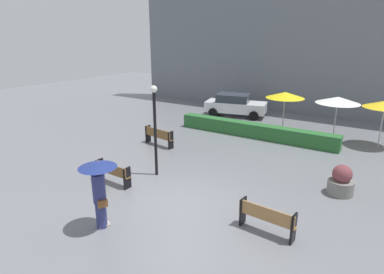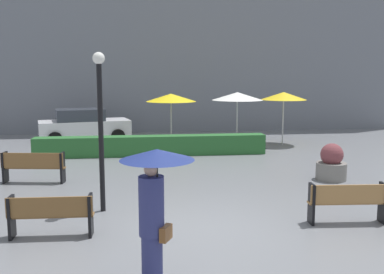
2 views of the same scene
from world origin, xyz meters
name	(u,v)px [view 2 (image 2 of 2)]	position (x,y,z in m)	size (l,w,h in m)	color
ground_plane	(203,226)	(0.00, 0.00, 0.00)	(60.00, 60.00, 0.00)	slate
bench_far_left	(33,165)	(-4.45, 4.31, 0.55)	(1.88, 0.61, 0.92)	brown
bench_near_left	(51,213)	(-3.08, -0.27, 0.50)	(1.66, 0.40, 0.85)	brown
bench_near_right	(348,200)	(3.12, -0.24, 0.53)	(1.71, 0.46, 0.88)	#9E7242
pedestrian_with_umbrella	(154,195)	(-1.13, -2.60, 1.44)	(1.10, 1.10, 2.14)	navy
planter_pot	(331,164)	(4.51, 3.61, 0.48)	(0.91, 0.91, 1.13)	slate
lamp_post	(100,115)	(-2.20, 1.34, 2.29)	(0.28, 0.28, 3.71)	black
patio_umbrella_yellow	(171,98)	(0.13, 10.56, 2.18)	(2.24, 2.24, 2.36)	silver
patio_umbrella_white	(237,96)	(3.07, 10.24, 2.24)	(2.27, 2.27, 2.42)	silver
patio_umbrella_yellow_far	(284,96)	(5.26, 10.39, 2.23)	(2.07, 2.07, 2.41)	silver
hedge_strip	(152,146)	(-0.81, 8.40, 0.39)	(9.14, 0.70, 0.78)	#28602D
building_facade	(161,25)	(0.00, 16.00, 5.92)	(28.00, 1.20, 11.84)	slate
parked_car	(83,125)	(-3.94, 12.44, 0.82)	(4.49, 2.72, 1.57)	silver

